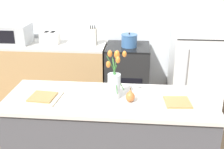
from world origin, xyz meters
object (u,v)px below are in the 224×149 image
pear_figurine (130,96)px  toaster (50,38)px  cooking_pot (129,41)px  microwave (13,34)px  plate_setting_left (43,97)px  knife_block (93,37)px  plate_setting_right (177,103)px  refrigerator (198,49)px  flower_vase (114,81)px  stove_range (127,77)px

pear_figurine → toaster: (-1.18, 1.67, 0.05)m
cooking_pot → microwave: (-1.65, 0.03, 0.05)m
plate_setting_left → knife_block: knife_block is taller
pear_figurine → plate_setting_left: size_ratio=0.42×
plate_setting_left → microwave: (-0.97, 1.66, 0.14)m
toaster → plate_setting_right: bearing=-47.0°
pear_figurine → toaster: size_ratio=0.46×
pear_figurine → refrigerator: bearing=62.2°
pear_figurine → cooking_pot: (-0.06, 1.61, 0.05)m
plate_setting_right → flower_vase: bearing=171.6°
toaster → cooking_pot: (1.12, -0.06, 0.00)m
plate_setting_left → plate_setting_right: (1.14, 0.00, 0.00)m
pear_figurine → plate_setting_right: pear_figurine is taller
microwave → knife_block: 1.14m
plate_setting_left → refrigerator: bearing=45.7°
plate_setting_left → cooking_pot: cooking_pot is taller
flower_vase → microwave: 2.23m
toaster → plate_setting_left: bearing=-75.6°
pear_figurine → plate_setting_right: bearing=-1.5°
flower_vase → plate_setting_left: flower_vase is taller
refrigerator → pear_figurine: size_ratio=13.94×
pear_figurine → flower_vase: bearing=153.9°
plate_setting_left → knife_block: size_ratio=1.14×
stove_range → plate_setting_left: plate_setting_left is taller
refrigerator → toaster: bearing=179.3°
plate_setting_left → toaster: 1.74m
flower_vase → cooking_pot: size_ratio=1.91×
plate_setting_left → pear_figurine: bearing=0.8°
toaster → pear_figurine: bearing=-54.8°
toaster → cooking_pot: size_ratio=1.28×
knife_block → refrigerator: bearing=-1.4°
pear_figurine → knife_block: size_ratio=0.47×
stove_range → cooking_pot: size_ratio=4.19×
plate_setting_right → knife_block: size_ratio=1.14×
pear_figurine → plate_setting_right: 0.39m
plate_setting_left → cooking_pot: 1.76m
stove_range → flower_vase: flower_vase is taller
toaster → cooking_pot: bearing=-3.1°
flower_vase → pear_figurine: (0.14, -0.07, -0.10)m
stove_range → flower_vase: (-0.06, -1.58, 0.59)m
plate_setting_left → flower_vase: bearing=7.3°
stove_range → knife_block: knife_block is taller
knife_block → plate_setting_right: bearing=-60.5°
pear_figurine → plate_setting_left: 0.75m
plate_setting_left → knife_block: bearing=84.1°
refrigerator → plate_setting_left: 2.32m
flower_vase → knife_block: (-0.43, 1.62, -0.02)m
microwave → cooking_pot: bearing=-1.2°
flower_vase → knife_block: bearing=105.0°
plate_setting_left → knife_block: 1.71m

